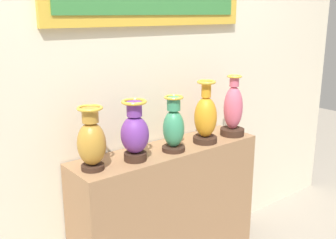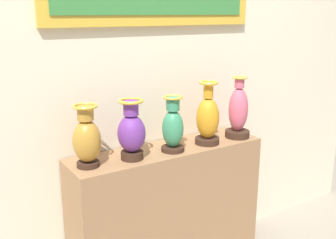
{
  "view_description": "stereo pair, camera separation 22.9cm",
  "coord_description": "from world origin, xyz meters",
  "px_view_note": "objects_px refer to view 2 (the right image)",
  "views": [
    {
      "loc": [
        -1.38,
        -1.73,
        1.6
      ],
      "look_at": [
        0.0,
        0.0,
        1.01
      ],
      "focal_mm": 42.71,
      "sensor_mm": 36.0,
      "label": 1
    },
    {
      "loc": [
        -1.19,
        -1.87,
        1.6
      ],
      "look_at": [
        0.0,
        0.0,
        1.01
      ],
      "focal_mm": 42.71,
      "sensor_mm": 36.0,
      "label": 2
    }
  ],
  "objects_px": {
    "vase_violet": "(132,132)",
    "vase_jade": "(172,127)",
    "vase_ochre": "(87,139)",
    "vase_rose": "(238,112)",
    "vase_amber": "(208,118)"
  },
  "relations": [
    {
      "from": "vase_ochre",
      "to": "vase_jade",
      "type": "bearing_deg",
      "value": -3.98
    },
    {
      "from": "vase_violet",
      "to": "vase_amber",
      "type": "distance_m",
      "value": 0.51
    },
    {
      "from": "vase_ochre",
      "to": "vase_jade",
      "type": "distance_m",
      "value": 0.5
    },
    {
      "from": "vase_violet",
      "to": "vase_jade",
      "type": "distance_m",
      "value": 0.26
    },
    {
      "from": "vase_amber",
      "to": "vase_rose",
      "type": "height_order",
      "value": "vase_rose"
    },
    {
      "from": "vase_ochre",
      "to": "vase_jade",
      "type": "xyz_separation_m",
      "value": [
        0.5,
        -0.03,
        -0.01
      ]
    },
    {
      "from": "vase_violet",
      "to": "vase_rose",
      "type": "bearing_deg",
      "value": -0.72
    },
    {
      "from": "vase_ochre",
      "to": "vase_rose",
      "type": "relative_size",
      "value": 0.84
    },
    {
      "from": "vase_violet",
      "to": "vase_jade",
      "type": "xyz_separation_m",
      "value": [
        0.26,
        -0.01,
        -0.01
      ]
    },
    {
      "from": "vase_violet",
      "to": "vase_jade",
      "type": "relative_size",
      "value": 1.03
    },
    {
      "from": "vase_violet",
      "to": "vase_amber",
      "type": "relative_size",
      "value": 0.87
    },
    {
      "from": "vase_ochre",
      "to": "vase_jade",
      "type": "height_order",
      "value": "vase_ochre"
    },
    {
      "from": "vase_rose",
      "to": "vase_jade",
      "type": "bearing_deg",
      "value": 179.96
    },
    {
      "from": "vase_ochre",
      "to": "vase_jade",
      "type": "relative_size",
      "value": 1.02
    },
    {
      "from": "vase_jade",
      "to": "vase_rose",
      "type": "bearing_deg",
      "value": -0.04
    }
  ]
}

